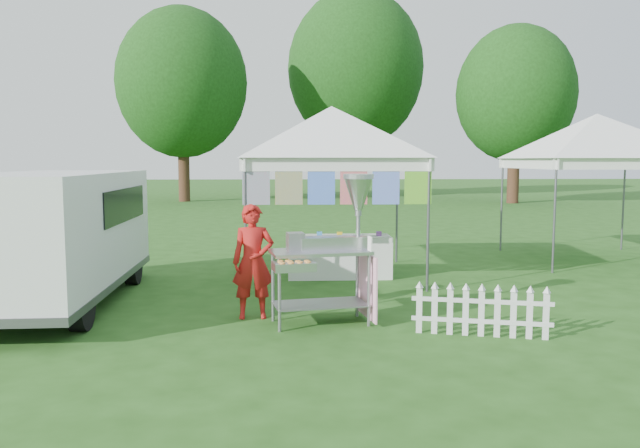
{
  "coord_description": "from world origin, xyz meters",
  "views": [
    {
      "loc": [
        -0.74,
        -7.49,
        2.06
      ],
      "look_at": [
        -0.28,
        1.87,
        1.1
      ],
      "focal_mm": 35.0,
      "sensor_mm": 36.0,
      "label": 1
    }
  ],
  "objects": [
    {
      "name": "donut_cart",
      "position": [
        -0.16,
        0.25,
        1.11
      ],
      "size": [
        1.38,
        1.14,
        1.89
      ],
      "rotation": [
        0.0,
        0.0,
        0.18
      ],
      "color": "gray",
      "rests_on": "ground"
    },
    {
      "name": "tree_right",
      "position": [
        10.0,
        22.0,
        5.18
      ],
      "size": [
        5.6,
        5.6,
        8.42
      ],
      "color": "#371F14",
      "rests_on": "ground"
    },
    {
      "name": "tree_left",
      "position": [
        -6.0,
        24.0,
        5.83
      ],
      "size": [
        6.4,
        6.4,
        9.53
      ],
      "color": "#371F14",
      "rests_on": "ground"
    },
    {
      "name": "canopy_right",
      "position": [
        5.5,
        5.0,
        2.99
      ],
      "size": [
        4.24,
        4.24,
        3.45
      ],
      "color": "#59595E",
      "rests_on": "ground"
    },
    {
      "name": "cargo_van",
      "position": [
        -4.11,
        1.57,
        1.02
      ],
      "size": [
        1.95,
        4.59,
        1.89
      ],
      "rotation": [
        0.0,
        0.0,
        0.03
      ],
      "color": "silver",
      "rests_on": "ground"
    },
    {
      "name": "canopy_main",
      "position": [
        0.0,
        3.49,
        2.99
      ],
      "size": [
        4.24,
        4.24,
        3.45
      ],
      "color": "#59595E",
      "rests_on": "ground"
    },
    {
      "name": "vendor",
      "position": [
        -1.22,
        0.56,
        0.75
      ],
      "size": [
        0.57,
        0.4,
        1.49
      ],
      "primitive_type": "imported",
      "rotation": [
        0.0,
        0.0,
        0.08
      ],
      "color": "#B21815",
      "rests_on": "ground"
    },
    {
      "name": "picket_fence",
      "position": [
        1.5,
        -0.44,
        0.29
      ],
      "size": [
        1.57,
        0.43,
        0.56
      ],
      "rotation": [
        0.0,
        0.0,
        -0.26
      ],
      "color": "silver",
      "rests_on": "ground"
    },
    {
      "name": "display_table",
      "position": [
        0.13,
        3.38,
        0.37
      ],
      "size": [
        1.8,
        0.7,
        0.73
      ],
      "primitive_type": "cube",
      "color": "white",
      "rests_on": "ground"
    },
    {
      "name": "tree_mid",
      "position": [
        3.0,
        28.0,
        7.14
      ],
      "size": [
        7.6,
        7.6,
        11.52
      ],
      "color": "#371F14",
      "rests_on": "ground"
    },
    {
      "name": "ground",
      "position": [
        0.0,
        0.0,
        0.0
      ],
      "size": [
        120.0,
        120.0,
        0.0
      ],
      "primitive_type": "plane",
      "color": "#224B15",
      "rests_on": "ground"
    }
  ]
}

